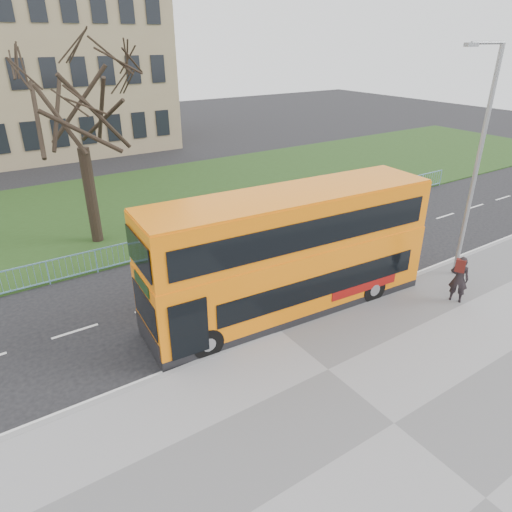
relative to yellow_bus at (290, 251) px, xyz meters
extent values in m
plane|color=black|center=(-1.23, 0.46, -2.45)|extent=(120.00, 120.00, 0.00)
cube|color=slate|center=(-1.23, -6.29, -2.39)|extent=(80.00, 10.50, 0.12)
cube|color=gray|center=(-1.23, -1.09, -2.38)|extent=(80.00, 0.20, 0.14)
cube|color=#213A15|center=(-1.23, 14.76, -2.41)|extent=(80.00, 15.40, 0.08)
cube|color=orange|center=(0.00, 0.01, -1.06)|extent=(11.06, 3.34, 2.02)
cube|color=orange|center=(0.00, 0.01, 0.13)|extent=(11.06, 3.34, 0.35)
cube|color=orange|center=(0.00, 0.01, 1.21)|extent=(11.00, 3.28, 1.82)
cube|color=black|center=(0.53, -1.33, -0.98)|extent=(8.39, 0.62, 0.88)
cube|color=black|center=(-0.09, -1.27, 1.12)|extent=(10.01, 0.73, 0.99)
cylinder|color=black|center=(-3.96, -0.89, -1.91)|extent=(1.10, 0.36, 1.08)
cylinder|color=black|center=(3.08, -1.37, -1.91)|extent=(1.10, 0.36, 1.08)
imported|color=black|center=(5.67, -3.29, -1.38)|extent=(0.74, 0.82, 1.89)
cylinder|color=gray|center=(7.67, -1.87, 2.23)|extent=(0.18, 0.18, 9.13)
cylinder|color=gray|center=(6.88, -1.79, 6.80)|extent=(1.60, 0.28, 0.11)
cube|color=gray|center=(6.09, -1.70, 6.74)|extent=(0.53, 0.26, 0.14)
camera|label=1|loc=(-9.30, -11.77, 6.95)|focal=32.00mm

